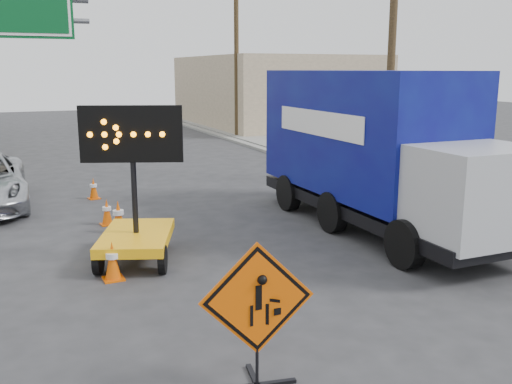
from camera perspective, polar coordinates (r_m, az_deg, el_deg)
ground at (r=7.86m, az=7.71°, el=-16.66°), size 100.00×100.00×0.00m
curb_right at (r=23.80m, az=4.18°, el=3.18°), size 0.40×60.00×0.12m
sidewalk_right at (r=24.92m, az=8.90°, el=3.51°), size 4.00×60.00×0.15m
building_right_far at (r=39.56m, az=1.72°, el=10.06°), size 10.00×14.00×4.60m
utility_pole_near at (r=19.68m, az=13.46°, el=14.52°), size 1.80×0.26×9.00m
utility_pole_far at (r=32.06m, az=-1.97°, el=13.82°), size 1.80×0.26×9.00m
construction_sign at (r=6.87m, az=0.11°, el=-11.98°), size 1.37×0.98×1.84m
arrow_board at (r=11.61m, az=-11.91°, el=-3.49°), size 1.99×2.50×3.11m
box_truck at (r=13.86m, az=11.83°, el=3.30°), size 2.54×7.88×3.74m
cone_a at (r=10.77m, az=-14.15°, el=-6.66°), size 0.38×0.38×0.73m
cone_b at (r=12.47m, az=-11.71°, el=-4.00°), size 0.37×0.37×0.71m
cone_c at (r=13.74m, az=-13.59°, el=-2.43°), size 0.50×0.50×0.78m
cone_d at (r=14.54m, az=-14.68°, el=-1.94°), size 0.37×0.37×0.65m
cone_e at (r=17.55m, az=-15.93°, el=0.35°), size 0.38×0.38×0.64m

